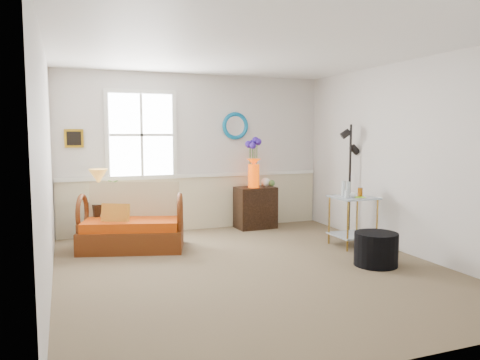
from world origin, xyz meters
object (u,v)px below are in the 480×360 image
object	(u,v)px
cabinet	(255,208)
floor_lamp	(350,181)
lamp_stand	(102,223)
side_table	(353,221)
loveseat	(132,217)
ottoman	(376,249)

from	to	relation	value
cabinet	floor_lamp	distance (m)	1.68
lamp_stand	side_table	bearing A→B (deg)	-23.75
cabinet	side_table	xyz separation A→B (m)	(0.82, -1.69, 0.01)
lamp_stand	loveseat	bearing A→B (deg)	-55.13
lamp_stand	cabinet	xyz separation A→B (m)	(2.56, 0.21, 0.05)
side_table	ottoman	size ratio (longest dim) A/B	1.36
loveseat	cabinet	size ratio (longest dim) A/B	1.98
loveseat	side_table	distance (m)	3.15
floor_lamp	ottoman	size ratio (longest dim) A/B	3.30
lamp_stand	ottoman	bearing A→B (deg)	-38.25
cabinet	side_table	bearing A→B (deg)	-66.78
cabinet	side_table	distance (m)	1.88
floor_lamp	ottoman	xyz separation A→B (m)	(-0.60, -1.49, -0.68)
lamp_stand	side_table	world-z (taller)	side_table
loveseat	ottoman	world-z (taller)	loveseat
floor_lamp	ottoman	distance (m)	1.75
loveseat	lamp_stand	world-z (taller)	loveseat
loveseat	lamp_stand	size ratio (longest dim) A/B	2.33
loveseat	ottoman	xyz separation A→B (m)	(2.71, -1.90, -0.25)
loveseat	floor_lamp	xyz separation A→B (m)	(3.31, -0.40, 0.42)
lamp_stand	floor_lamp	bearing A→B (deg)	-14.22
loveseat	ottoman	distance (m)	3.31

